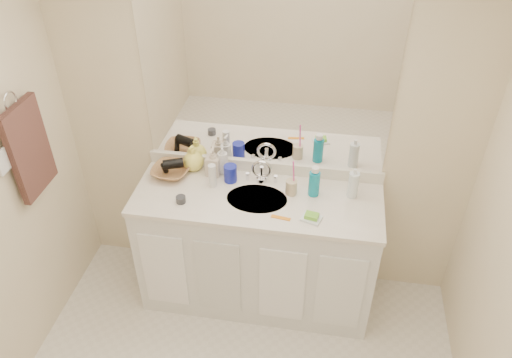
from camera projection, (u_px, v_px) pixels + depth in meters
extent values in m
cube|color=beige|center=(265.00, 128.00, 3.06)|extent=(2.60, 0.02, 2.40)
cube|color=silver|center=(257.00, 250.00, 3.31)|extent=(1.50, 0.55, 0.85)
cube|color=silver|center=(257.00, 198.00, 3.04)|extent=(1.52, 0.57, 0.03)
cube|color=white|center=(264.00, 167.00, 3.21)|extent=(1.52, 0.03, 0.08)
cylinder|color=beige|center=(257.00, 200.00, 3.02)|extent=(0.37, 0.37, 0.02)
cylinder|color=silver|center=(262.00, 174.00, 3.13)|extent=(0.02, 0.02, 0.11)
cube|color=white|center=(265.00, 74.00, 2.84)|extent=(1.48, 0.01, 1.20)
cylinder|color=#1720A1|center=(230.00, 173.00, 3.13)|extent=(0.10, 0.10, 0.11)
cylinder|color=#C6B18B|center=(291.00, 187.00, 3.03)|extent=(0.09, 0.09, 0.09)
cylinder|color=#F440A7|center=(294.00, 174.00, 2.97)|extent=(0.02, 0.04, 0.19)
cylinder|color=#0D87A4|center=(314.00, 184.00, 3.00)|extent=(0.08, 0.08, 0.16)
cylinder|color=silver|center=(353.00, 185.00, 2.99)|extent=(0.07, 0.07, 0.17)
cube|color=white|center=(311.00, 218.00, 2.86)|extent=(0.13, 0.12, 0.01)
cube|color=#6DBE2E|center=(312.00, 216.00, 2.85)|extent=(0.09, 0.07, 0.03)
cube|color=orange|center=(281.00, 218.00, 2.87)|extent=(0.12, 0.04, 0.00)
cylinder|color=#313238|center=(181.00, 199.00, 2.98)|extent=(0.07, 0.07, 0.04)
cylinder|color=silver|center=(212.00, 176.00, 3.08)|extent=(0.05, 0.05, 0.15)
imported|color=silver|center=(222.00, 159.00, 3.17)|extent=(0.09, 0.09, 0.20)
imported|color=beige|center=(213.00, 161.00, 3.16)|extent=(0.09, 0.09, 0.19)
imported|color=#F7EE60|center=(193.00, 158.00, 3.21)|extent=(0.17, 0.17, 0.17)
imported|color=#95663C|center=(171.00, 171.00, 3.19)|extent=(0.26, 0.26, 0.06)
cylinder|color=black|center=(173.00, 164.00, 3.15)|extent=(0.14, 0.11, 0.06)
torus|color=silver|center=(10.00, 101.00, 2.60)|extent=(0.01, 0.11, 0.11)
cube|color=black|center=(29.00, 149.00, 2.78)|extent=(0.04, 0.32, 0.55)
cube|color=white|center=(3.00, 162.00, 2.60)|extent=(0.01, 0.08, 0.13)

